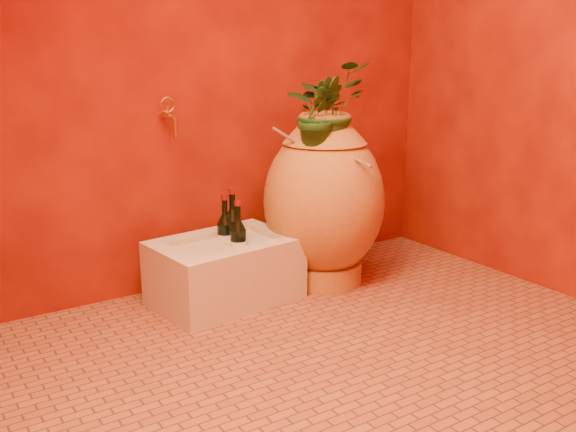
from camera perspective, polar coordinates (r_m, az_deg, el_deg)
floor at (r=2.62m, az=4.92°, el=-11.64°), size 2.50×2.50×0.00m
wall_back at (r=3.18m, az=-6.18°, el=16.37°), size 2.50×0.02×2.50m
wall_right at (r=3.27m, az=23.63°, el=15.21°), size 0.02×2.00×2.50m
amphora at (r=3.17m, az=3.21°, el=1.41°), size 0.75×0.75×0.85m
stone_basin at (r=3.02m, az=-5.63°, el=-4.95°), size 0.68×0.50×0.30m
wine_bottle_a at (r=2.98m, az=-4.43°, el=-2.46°), size 0.08×0.08×0.32m
wine_bottle_b at (r=3.08m, az=-5.59°, el=-1.86°), size 0.08×0.08×0.32m
wine_bottle_c at (r=3.09m, az=-4.91°, el=-1.61°), size 0.09×0.09×0.35m
wall_tap at (r=2.99m, az=-10.50°, el=8.83°), size 0.08×0.16×0.18m
plant_main at (r=3.09m, az=3.37°, el=9.48°), size 0.47×0.43×0.44m
plant_side at (r=2.98m, az=2.85°, el=8.82°), size 0.26×0.24×0.37m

